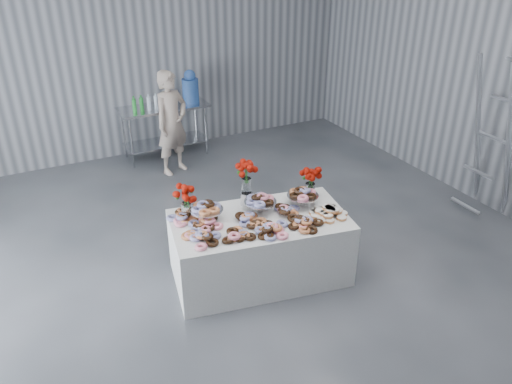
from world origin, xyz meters
The scene contains 16 objects.
ground centered at (0.00, 0.00, 0.00)m, with size 9.00×9.00×0.00m, color #33353A.
room_walls centered at (-0.27, 0.07, 2.64)m, with size 8.04×9.04×4.02m.
display_table centered at (0.34, 0.33, 0.38)m, with size 1.90×1.00×0.75m, color white.
prep_table centered at (0.46, 4.10, 0.62)m, with size 1.50×0.60×0.90m.
donut_mounds centered at (0.34, 0.28, 0.80)m, with size 1.80×0.80×0.09m, color #C87849, non-canonical shape.
cake_stand_left centered at (-0.18, 0.57, 0.89)m, with size 0.36×0.36×0.17m.
cake_stand_mid centered at (0.41, 0.47, 0.89)m, with size 0.36×0.36×0.17m.
cake_stand_right centered at (0.90, 0.38, 0.89)m, with size 0.36×0.36×0.17m.
danish_pile centered at (1.05, 0.05, 0.81)m, with size 0.48×0.48×0.11m, color white, non-canonical shape.
bouquet_left centered at (-0.36, 0.71, 1.05)m, with size 0.26×0.26×0.42m.
bouquet_right centered at (1.08, 0.50, 1.05)m, with size 0.26×0.26×0.42m.
bouquet_center centered at (0.35, 0.68, 1.13)m, with size 0.26×0.26×0.57m.
water_jug centered at (0.96, 4.10, 1.15)m, with size 0.28×0.28×0.55m.
drink_bottles centered at (0.14, 4.00, 1.04)m, with size 0.54×0.08×0.27m, color #268C33, non-canonical shape.
person centered at (0.38, 3.44, 0.83)m, with size 0.60×0.40×1.66m, color #CC8C93.
stepladder centered at (3.75, 0.28, 1.10)m, with size 0.24×0.54×2.20m, color silver, non-canonical shape.
Camera 1 is at (-1.79, -3.78, 3.52)m, focal length 35.00 mm.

